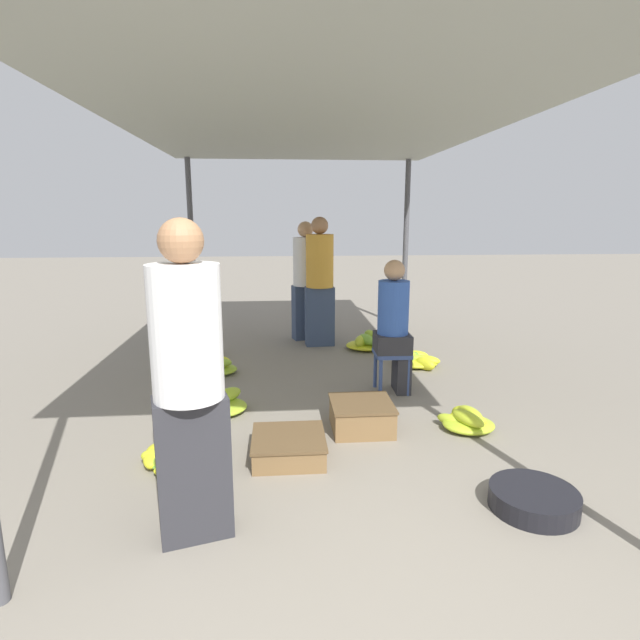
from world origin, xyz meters
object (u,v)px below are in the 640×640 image
Objects in this scene: stool at (392,359)px; banana_pile_left_3 at (174,457)px; crate_mid at (289,447)px; vendor_foreground at (189,380)px; vendor_seated at (395,325)px; banana_pile_right_2 at (467,420)px; banana_pile_left_1 at (202,351)px; shopper_walking_mid at (306,279)px; banana_pile_left_0 at (216,404)px; banana_pile_right_1 at (368,343)px; basin_black at (534,499)px; banana_pile_right_0 at (417,360)px; shopper_walking_far at (320,280)px; banana_pile_left_2 at (216,367)px; crate_near at (361,416)px.

stool reaches higher than banana_pile_left_3.
vendor_foreground is at bearing -121.66° from crate_mid.
vendor_seated is 2.45× the size of banana_pile_right_2.
banana_pile_left_1 is (-2.08, 1.43, -0.26)m from stool.
shopper_walking_mid is (0.84, 4.41, -0.04)m from vendor_foreground.
vendor_foreground reaches higher than banana_pile_left_0.
basin_black is at bearing -84.58° from banana_pile_right_1.
banana_pile_right_0 is at bearing 43.13° from banana_pile_left_3.
shopper_walking_far is at bearing 109.33° from banana_pile_right_2.
banana_pile_left_1 is at bearing 145.61° from vendor_seated.
banana_pile_right_0 is 2.63m from crate_mid.
banana_pile_right_2 is (2.24, -1.62, -0.01)m from banana_pile_left_2.
banana_pile_left_1 is (-0.40, 1.85, -0.01)m from banana_pile_left_0.
vendor_foreground reaches higher than banana_pile_right_0.
crate_near is (1.13, 1.29, -0.77)m from vendor_foreground.
banana_pile_left_1 reaches higher than banana_pile_left_3.
vendor_seated is at bearing -20.38° from banana_pile_left_2.
crate_mid is at bearing -125.65° from banana_pile_right_0.
vendor_foreground is 2.97m from banana_pile_left_2.
banana_pile_left_2 is (-2.21, 2.77, 0.03)m from basin_black.
shopper_walking_far is (-0.99, 2.82, 0.81)m from banana_pile_right_2.
banana_pile_left_0 is at bearing 141.11° from basin_black.
banana_pile_left_1 is 2.64m from banana_pile_right_0.
vendor_foreground reaches higher than shopper_walking_far.
banana_pile_left_0 is 0.98m from banana_pile_left_3.
vendor_seated is 2.37m from shopper_walking_mid.
vendor_foreground reaches higher than crate_near.
banana_pile_right_1 is at bearing 95.42° from basin_black.
stool is 0.25× the size of shopper_walking_mid.
basin_black is at bearing -79.14° from stool.
vendor_foreground is 1.00× the size of shopper_walking_far.
banana_pile_right_0 is at bearing 59.29° from stool.
banana_pile_right_1 is at bearing 88.12° from stool.
basin_black is 0.85× the size of banana_pile_right_1.
crate_mid is at bearing 58.34° from vendor_foreground.
banana_pile_left_2 is 0.29× the size of shopper_walking_mid.
banana_pile_right_0 is at bearing 54.35° from crate_mid.
crate_mid is at bearing -110.75° from banana_pile_right_1.
shopper_walking_far is (0.48, 3.19, 0.80)m from crate_mid.
banana_pile_left_1 reaches higher than banana_pile_right_0.
shopper_walking_far reaches higher than shopper_walking_mid.
shopper_walking_far reaches higher than basin_black.
banana_pile_left_2 is (-0.14, 1.09, 0.01)m from banana_pile_left_0.
banana_pile_right_0 is 1.04× the size of banana_pile_right_2.
crate_mid is (-1.47, -0.38, 0.01)m from banana_pile_right_2.
crate_mid is at bearing -95.08° from shopper_walking_mid.
banana_pile_right_2 is (0.42, -0.94, -0.25)m from stool.
crate_near is (-0.49, -2.46, 0.03)m from banana_pile_right_1.
stool is at bearing 54.07° from vendor_foreground.
basin_black is 4.16m from shopper_walking_far.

